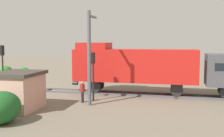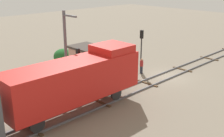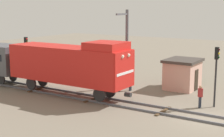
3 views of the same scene
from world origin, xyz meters
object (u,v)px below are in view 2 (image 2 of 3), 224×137
object	(u,v)px
traffic_signal_near	(141,43)
worker_by_signal	(79,76)
locomotive	(77,78)
worker_near_track	(141,65)
relay_hut	(87,58)
traffic_signal_mid	(78,61)
catenary_mast	(66,47)

from	to	relation	value
traffic_signal_near	worker_by_signal	distance (m)	8.19
locomotive	worker_near_track	distance (m)	10.84
locomotive	traffic_signal_near	size ratio (longest dim) A/B	2.56
locomotive	relay_hut	bearing A→B (deg)	-43.17
locomotive	traffic_signal_mid	xyz separation A→B (m)	(3.40, -2.76, 0.00)
traffic_signal_near	catenary_mast	xyz separation A→B (m)	(1.73, 8.69, 0.70)
traffic_signal_mid	relay_hut	xyz separation A→B (m)	(4.10, -4.27, -1.38)
traffic_signal_near	worker_near_track	distance (m)	2.43
traffic_signal_mid	catenary_mast	xyz separation A→B (m)	(1.53, 0.19, 1.06)
traffic_signal_mid	catenary_mast	distance (m)	1.87
worker_near_track	locomotive	bearing A→B (deg)	36.28
catenary_mast	worker_by_signal	bearing A→B (deg)	-130.75
worker_near_track	catenary_mast	distance (m)	8.72
locomotive	worker_by_signal	xyz separation A→B (m)	(4.20, -3.42, -1.78)
locomotive	worker_near_track	size ratio (longest dim) A/B	6.82
locomotive	relay_hut	xyz separation A→B (m)	(7.50, -7.04, -1.38)
traffic_signal_mid	worker_near_track	world-z (taller)	traffic_signal_mid
worker_near_track	relay_hut	world-z (taller)	relay_hut
traffic_signal_near	worker_by_signal	xyz separation A→B (m)	(1.00, 7.84, -2.14)
traffic_signal_near	worker_by_signal	size ratio (longest dim) A/B	2.66
catenary_mast	traffic_signal_mid	bearing A→B (deg)	-172.78
worker_by_signal	relay_hut	world-z (taller)	relay_hut
locomotive	catenary_mast	world-z (taller)	catenary_mast
relay_hut	traffic_signal_near	bearing A→B (deg)	-135.51
worker_near_track	relay_hut	size ratio (longest dim) A/B	0.49
traffic_signal_near	traffic_signal_mid	distance (m)	8.51
traffic_signal_mid	worker_by_signal	xyz separation A→B (m)	(0.80, -0.66, -1.78)
worker_near_track	worker_by_signal	size ratio (longest dim) A/B	1.00
catenary_mast	relay_hut	size ratio (longest dim) A/B	2.05
worker_by_signal	relay_hut	size ratio (longest dim) A/B	0.49
worker_near_track	worker_by_signal	bearing A→B (deg)	8.89
worker_by_signal	locomotive	bearing A→B (deg)	-179.41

